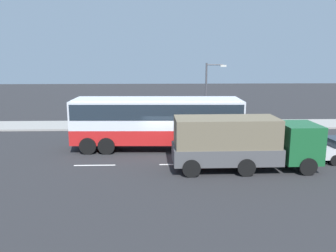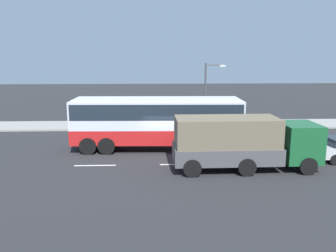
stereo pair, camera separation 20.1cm
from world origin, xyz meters
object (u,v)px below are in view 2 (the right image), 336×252
object	(u,v)px
coach_bus	(157,118)
pedestrian_near_curb	(116,115)
street_lamp	(208,90)
cargo_truck	(243,141)

from	to	relation	value
coach_bus	pedestrian_near_curb	bearing A→B (deg)	117.63
coach_bus	street_lamp	bearing A→B (deg)	58.05
cargo_truck	street_lamp	size ratio (longest dim) A/B	1.45
coach_bus	street_lamp	xyz separation A→B (m)	(4.46, 6.68, 1.24)
cargo_truck	pedestrian_near_curb	world-z (taller)	cargo_truck
coach_bus	cargo_truck	world-z (taller)	coach_bus
cargo_truck	street_lamp	world-z (taller)	street_lamp
coach_bus	cargo_truck	xyz separation A→B (m)	(4.73, -4.35, -0.57)
coach_bus	pedestrian_near_curb	size ratio (longest dim) A/B	6.59
coach_bus	street_lamp	world-z (taller)	street_lamp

